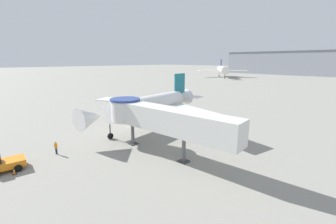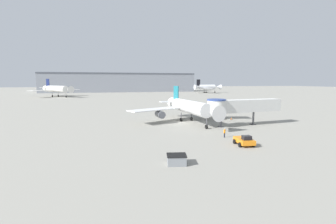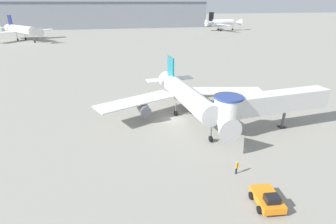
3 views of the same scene
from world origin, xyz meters
The scene contains 9 objects.
ground_plane centered at (0.00, 0.00, 0.00)m, with size 800.00×800.00×0.00m, color gray.
main_airplane centered at (2.30, 0.27, 3.74)m, with size 30.25×24.78×8.80m.
jet_bridge centered at (11.96, -6.92, 4.57)m, with size 18.82×4.93×6.25m.
pushback_tug_orange centered at (4.19, -21.56, 0.77)m, with size 2.84×3.78×1.73m.
traffic_cone_starboard_wing centered at (14.47, 0.90, 0.34)m, with size 0.44×0.44×0.72m.
traffic_cone_apron_front centered at (5.83, -21.06, 0.30)m, with size 0.38×0.38×0.63m.
ground_crew_marshaller centered at (3.54, -16.20, 0.95)m, with size 0.36×0.31×1.64m.
background_jet_navy_tail centered at (-52.45, 109.65, 5.20)m, with size 28.41×29.39×11.93m.
terminal_building centered at (-8.43, 175.00, 9.17)m, with size 144.44×22.73×18.32m.
Camera 1 is at (31.72, -24.46, 11.37)m, focal length 24.00 mm.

